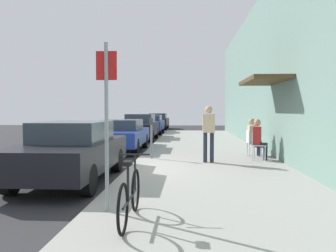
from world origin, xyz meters
TOP-DOWN VIEW (x-y plane):
  - ground_plane at (0.00, 0.00)m, footprint 60.00×60.00m
  - sidewalk_slab at (2.25, 2.00)m, footprint 4.50×32.00m
  - building_facade at (4.65, 2.00)m, footprint 1.40×32.00m
  - parked_car_0 at (-1.10, -1.10)m, footprint 1.80×4.40m
  - parked_car_1 at (-1.10, 5.00)m, footprint 1.80×4.40m
  - parked_car_2 at (-1.10, 10.57)m, footprint 1.80×4.40m
  - parked_car_3 at (-1.10, 16.04)m, footprint 1.80×4.40m
  - parked_car_4 at (-1.10, 22.30)m, footprint 1.80×4.40m
  - parking_meter at (0.45, 2.08)m, footprint 0.12×0.10m
  - street_sign at (0.40, -3.89)m, footprint 0.32×0.06m
  - bicycle_0 at (0.84, -4.37)m, footprint 0.46×1.71m
  - cafe_chair_0 at (3.84, 1.98)m, footprint 0.55×0.55m
  - seated_patron_0 at (3.90, 1.96)m, footprint 0.51×0.46m
  - cafe_chair_1 at (3.84, 2.92)m, footprint 0.46×0.46m
  - seated_patron_1 at (3.90, 2.92)m, footprint 0.44×0.37m
  - pedestrian_standing at (2.26, 1.30)m, footprint 0.36×0.22m

SIDE VIEW (x-z plane):
  - ground_plane at x=0.00m, z-range 0.00..0.00m
  - sidewalk_slab at x=2.25m, z-range 0.00..0.12m
  - bicycle_0 at x=0.84m, z-range 0.03..0.93m
  - cafe_chair_0 at x=3.84m, z-range 0.19..1.06m
  - cafe_chair_1 at x=3.84m, z-range 0.19..1.06m
  - parked_car_1 at x=-1.10m, z-range 0.04..1.35m
  - parked_car_3 at x=-1.10m, z-range 0.04..1.39m
  - parked_car_0 at x=-1.10m, z-range 0.03..1.44m
  - parked_car_4 at x=-1.10m, z-range 0.03..1.46m
  - parked_car_2 at x=-1.10m, z-range 0.02..1.50m
  - seated_patron_0 at x=3.90m, z-range 0.17..1.46m
  - seated_patron_1 at x=3.90m, z-range 0.17..1.46m
  - parking_meter at x=0.45m, z-range 0.23..1.55m
  - pedestrian_standing at x=2.26m, z-range 0.27..1.97m
  - street_sign at x=0.40m, z-range 0.34..2.94m
  - building_facade at x=4.65m, z-range 0.00..6.27m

